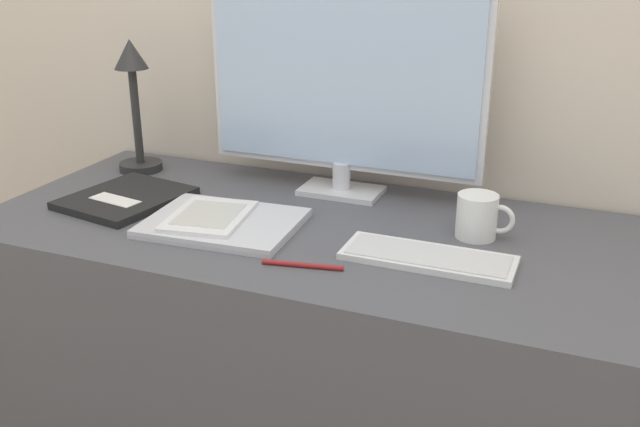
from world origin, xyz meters
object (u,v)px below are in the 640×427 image
Objects in this scene: monitor at (343,82)px; ereader at (209,216)px; coffee_mug at (478,216)px; keyboard at (428,257)px; pen at (302,265)px; desk_lamp at (134,95)px; notebook at (126,198)px; laptop at (223,223)px.

ereader is at bearing -121.71° from monitor.
monitor is 5.60× the size of coffee_mug.
keyboard is 0.23m from pen.
monitor reaches higher than ereader.
pen is at bearing -79.54° from monitor.
desk_lamp is at bearing -176.87° from monitor.
desk_lamp is at bearing 172.49° from coffee_mug.
monitor is at bearing 29.17° from notebook.
ereader is at bearing -36.70° from desk_lamp.
coffee_mug is (0.33, -0.14, -0.21)m from monitor.
notebook is (-0.42, -0.23, -0.24)m from monitor.
desk_lamp is 0.29m from notebook.
desk_lamp is (-0.37, 0.25, 0.18)m from laptop.
laptop is 0.25m from pen.
pen is (0.22, -0.11, -0.00)m from laptop.
notebook is at bearing 161.98° from pen.
coffee_mug is at bearing -7.51° from desk_lamp.
monitor is 0.47m from pen.
laptop is at bearing -33.92° from desk_lamp.
ereader reaches higher than keyboard.
ereader is (-0.45, -0.00, 0.01)m from keyboard.
monitor is 2.01× the size of laptop.
notebook is at bearing 167.55° from ereader.
monitor reaches higher than keyboard.
monitor is at bearing 58.29° from ereader.
pen is at bearing -151.13° from keyboard.
desk_lamp is at bearing 143.30° from ereader.
keyboard is 0.99× the size of laptop.
keyboard is (0.27, -0.28, -0.24)m from monitor.
keyboard is 0.42m from laptop.
keyboard is at bearing -0.49° from laptop.
ereader is (-0.18, -0.29, -0.23)m from monitor.
laptop is 0.03m from ereader.
pen is at bearing -31.45° from desk_lamp.
coffee_mug reaches higher than notebook.
ereader is 1.90× the size of coffee_mug.
laptop is (-0.42, 0.00, 0.00)m from keyboard.
notebook is (-0.24, 0.05, -0.01)m from ereader.
notebook reaches higher than laptop.
coffee_mug is (0.48, 0.14, 0.03)m from laptop.
keyboard is 0.45m from ereader.
desk_lamp is (-0.79, 0.26, 0.18)m from keyboard.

